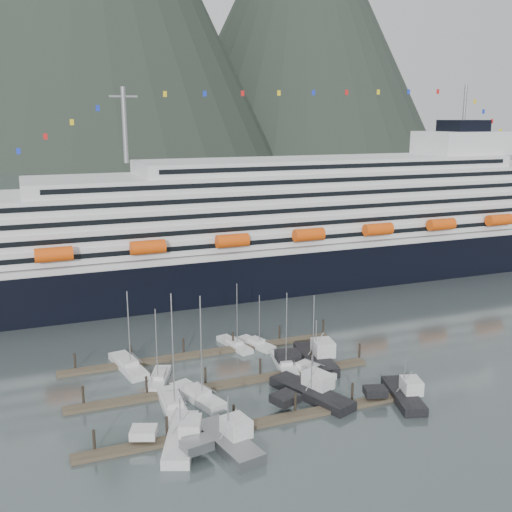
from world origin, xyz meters
The scene contains 18 objects.
ground centered at (0.00, 0.00, 0.00)m, with size 1600.00×1600.00×0.00m, color #424D4D.
cruise_ship centered at (30.03, 54.94, 12.04)m, with size 210.00×30.40×50.30m.
dock_near centered at (-4.93, -9.95, 0.31)m, with size 48.18×2.28×3.20m.
dock_mid centered at (-4.93, 3.05, 0.31)m, with size 48.18×2.28×3.20m.
dock_far centered at (-4.93, 16.05, 0.31)m, with size 48.18×2.28×3.20m.
sailboat_a centered at (-14.35, 7.95, 0.41)m, with size 5.68×9.12×12.57m.
sailboat_b centered at (-14.41, -1.59, 0.47)m, with size 3.57×11.52×17.82m.
sailboat_c centered at (-10.34, 0.08, 0.46)m, with size 6.21×11.14×16.46m.
sailboat_d centered at (6.10, 6.12, 0.41)m, with size 4.62×11.08×13.42m.
sailboat_e centered at (-17.89, 14.74, 0.44)m, with size 4.92×11.84×13.99m.
sailboat_f centered at (5.13, 16.32, 0.39)m, with size 5.00×8.52×10.08m.
sailboat_g centered at (1.40, 17.39, 0.40)m, with size 4.10×9.46×12.31m.
sailboat_h centered at (8.60, 2.53, 0.43)m, with size 6.31×9.86×13.65m.
trawler_a centered at (-15.78, -10.61, 0.87)m, with size 10.08×12.63×6.70m.
trawler_b centered at (-10.53, -13.76, 0.94)m, with size 9.27×12.04×7.51m.
trawler_c centered at (5.09, -5.38, 0.91)m, with size 11.31×14.47×7.20m.
trawler_d centered at (17.26, -10.79, 0.86)m, with size 9.01×11.57×6.58m.
trawler_e centered at (11.37, 5.64, 1.01)m, with size 10.03×13.14×8.27m.
Camera 1 is at (-31.70, -77.34, 39.91)m, focal length 42.00 mm.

